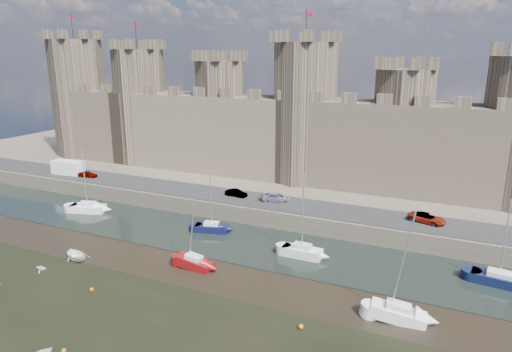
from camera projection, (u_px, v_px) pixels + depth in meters
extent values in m
plane|color=black|center=(98.00, 341.00, 39.07)|extent=(160.00, 160.00, 0.00)
cube|color=black|center=(228.00, 240.00, 60.15)|extent=(160.00, 12.00, 0.08)
cube|color=#4C443A|center=(312.00, 169.00, 91.47)|extent=(160.00, 60.00, 2.50)
cube|color=black|center=(259.00, 200.00, 68.28)|extent=(160.00, 7.00, 0.10)
cube|color=#42382B|center=(292.00, 139.00, 78.76)|extent=(100.00, 9.00, 14.00)
cylinder|color=#42382B|center=(79.00, 98.00, 96.59)|extent=(11.00, 11.00, 24.00)
cylinder|color=black|center=(72.00, 27.00, 92.79)|extent=(0.10, 0.10, 5.00)
cube|color=#A41535|center=(73.00, 17.00, 92.12)|extent=(1.00, 0.03, 0.60)
cylinder|color=#42382B|center=(141.00, 107.00, 90.47)|extent=(10.00, 10.00, 22.00)
cylinder|color=black|center=(136.00, 36.00, 86.93)|extent=(0.10, 0.10, 5.00)
cube|color=#A41535|center=(138.00, 26.00, 86.26)|extent=(1.00, 0.03, 0.60)
cylinder|color=#42382B|center=(220.00, 117.00, 83.56)|extent=(9.00, 9.00, 20.00)
cylinder|color=#42382B|center=(304.00, 113.00, 76.79)|extent=(11.00, 11.00, 23.00)
cylinder|color=black|center=(306.00, 26.00, 73.12)|extent=(0.10, 0.10, 5.00)
cube|color=#A41535|center=(309.00, 14.00, 72.45)|extent=(1.00, 0.03, 0.60)
cylinder|color=#42382B|center=(401.00, 132.00, 70.93)|extent=(9.00, 9.00, 19.00)
imported|color=gray|center=(88.00, 174.00, 80.70)|extent=(3.62, 1.89, 1.18)
imported|color=gray|center=(236.00, 193.00, 69.90)|extent=(3.58, 1.52, 1.15)
imported|color=gray|center=(276.00, 197.00, 67.61)|extent=(4.83, 3.15, 1.30)
imported|color=gray|center=(427.00, 218.00, 59.15)|extent=(5.11, 3.37, 1.30)
cube|color=white|center=(68.00, 168.00, 82.57)|extent=(5.94, 2.74, 2.52)
cube|color=white|center=(88.00, 209.00, 70.42)|extent=(5.77, 3.59, 1.10)
cube|color=silver|center=(87.00, 204.00, 70.21)|extent=(2.72, 2.11, 0.50)
cylinder|color=silver|center=(84.00, 177.00, 69.10)|extent=(0.14, 0.14, 8.98)
cube|color=black|center=(212.00, 228.00, 62.66)|extent=(4.80, 2.96, 0.98)
cube|color=silver|center=(211.00, 223.00, 62.48)|extent=(2.26, 1.74, 0.45)
cylinder|color=silver|center=(211.00, 197.00, 61.49)|extent=(0.14, 0.14, 8.01)
cube|color=silver|center=(302.00, 252.00, 54.96)|extent=(4.80, 1.88, 1.13)
cube|color=silver|center=(302.00, 246.00, 54.75)|extent=(2.14, 1.31, 0.51)
cylinder|color=silver|center=(303.00, 212.00, 53.61)|extent=(0.14, 0.14, 9.22)
cube|color=black|center=(499.00, 280.00, 48.35)|extent=(5.69, 2.82, 1.04)
cube|color=silver|center=(500.00, 274.00, 48.15)|extent=(2.60, 1.79, 0.47)
cylinder|color=silver|center=(505.00, 238.00, 47.09)|extent=(0.14, 0.14, 8.53)
cube|color=maroon|center=(194.00, 264.00, 52.20)|extent=(4.36, 1.75, 1.10)
cube|color=silver|center=(194.00, 257.00, 51.99)|extent=(1.95, 1.21, 0.50)
cylinder|color=silver|center=(193.00, 222.00, 50.87)|extent=(0.14, 0.14, 9.04)
cube|color=white|center=(398.00, 315.00, 42.00)|extent=(5.17, 2.42, 1.18)
cube|color=silver|center=(399.00, 306.00, 41.78)|extent=(2.34, 1.57, 0.53)
cylinder|color=silver|center=(403.00, 261.00, 40.58)|extent=(0.14, 0.14, 9.62)
imported|color=white|center=(41.00, 268.00, 51.56)|extent=(1.47, 1.32, 0.69)
imported|color=white|center=(76.00, 255.00, 54.82)|extent=(4.69, 4.19, 0.80)
sphere|color=#BE6408|center=(92.00, 290.00, 47.16)|extent=(0.44, 0.44, 0.44)
sphere|color=#BD6308|center=(301.00, 327.00, 40.76)|extent=(0.49, 0.49, 0.49)
sphere|color=#DF6109|center=(64.00, 351.00, 37.56)|extent=(0.38, 0.38, 0.38)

